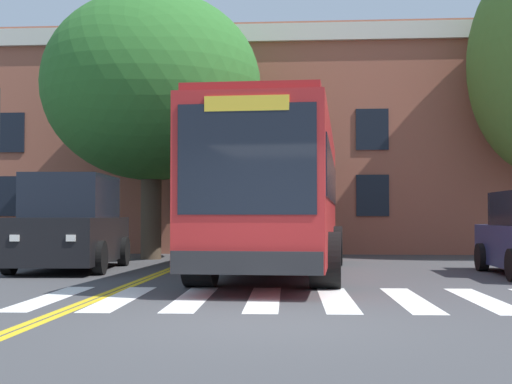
# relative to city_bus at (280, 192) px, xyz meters

# --- Properties ---
(ground_plane) EXTENTS (120.00, 120.00, 0.00)m
(ground_plane) POSITION_rel_city_bus_xyz_m (0.12, -7.65, -1.87)
(ground_plane) COLOR #424244
(crosswalk) EXTENTS (8.59, 3.68, 0.01)m
(crosswalk) POSITION_rel_city_bus_xyz_m (0.53, -5.23, -1.87)
(crosswalk) COLOR white
(crosswalk) RESTS_ON ground
(lane_line_yellow_inner) EXTENTS (0.12, 36.00, 0.01)m
(lane_line_yellow_inner) POSITION_rel_city_bus_xyz_m (-2.79, 8.77, -1.87)
(lane_line_yellow_inner) COLOR gold
(lane_line_yellow_inner) RESTS_ON ground
(lane_line_yellow_outer) EXTENTS (0.12, 36.00, 0.01)m
(lane_line_yellow_outer) POSITION_rel_city_bus_xyz_m (-2.63, 8.77, -1.87)
(lane_line_yellow_outer) COLOR gold
(lane_line_yellow_outer) RESTS_ON ground
(city_bus) EXTENTS (3.28, 11.33, 3.46)m
(city_bus) POSITION_rel_city_bus_xyz_m (0.00, 0.00, 0.00)
(city_bus) COLOR #B22323
(city_bus) RESTS_ON ground
(car_black_near_lane) EXTENTS (2.50, 4.77, 2.31)m
(car_black_near_lane) POSITION_rel_city_bus_xyz_m (-5.09, 0.42, -0.79)
(car_black_near_lane) COLOR black
(car_black_near_lane) RESTS_ON ground
(street_tree_curbside_small) EXTENTS (9.13, 9.11, 8.15)m
(street_tree_curbside_small) POSITION_rel_city_bus_xyz_m (-4.10, 4.80, 3.39)
(street_tree_curbside_small) COLOR #4C3D2D
(street_tree_curbside_small) RESTS_ON ground
(building_facade) EXTENTS (31.67, 9.62, 8.00)m
(building_facade) POSITION_rel_city_bus_xyz_m (2.84, 12.46, 2.13)
(building_facade) COLOR #9E5642
(building_facade) RESTS_ON ground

